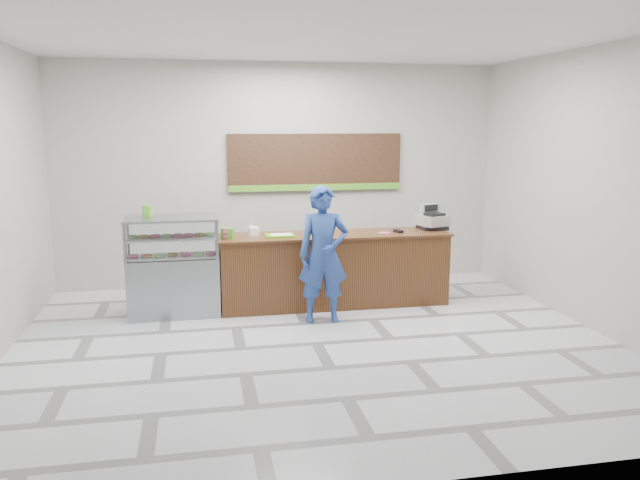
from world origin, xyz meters
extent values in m
plane|color=silver|center=(0.00, 0.00, 0.00)|extent=(7.00, 7.00, 0.00)
plane|color=#B5AFA6|center=(0.00, 3.00, 1.75)|extent=(7.00, 0.00, 7.00)
plane|color=silver|center=(0.00, 0.00, 3.50)|extent=(7.00, 7.00, 0.00)
cube|color=brown|center=(0.55, 1.55, 0.50)|extent=(3.20, 0.70, 1.00)
cube|color=brown|center=(0.55, 1.55, 1.01)|extent=(3.26, 0.76, 0.03)
cube|color=gray|center=(-1.67, 1.55, 0.40)|extent=(1.20, 0.70, 0.80)
cube|color=white|center=(-1.67, 1.55, 1.05)|extent=(1.20, 0.70, 0.50)
cube|color=gray|center=(-1.67, 1.55, 1.31)|extent=(1.22, 0.72, 0.03)
cube|color=silver|center=(-1.67, 1.55, 0.82)|extent=(1.14, 0.64, 0.02)
cube|color=silver|center=(-1.67, 1.55, 1.06)|extent=(1.14, 0.64, 0.02)
torus|color=#D14F80|center=(-2.17, 1.45, 0.85)|extent=(0.15, 0.15, 0.05)
torus|color=#AB7C31|center=(-2.00, 1.45, 0.85)|extent=(0.15, 0.15, 0.05)
torus|color=#9FDE87|center=(-1.84, 1.45, 0.85)|extent=(0.15, 0.15, 0.05)
torus|color=#AB7C31|center=(-1.67, 1.45, 0.85)|extent=(0.15, 0.15, 0.05)
torus|color=#D14F80|center=(-1.50, 1.45, 0.85)|extent=(0.15, 0.15, 0.05)
torus|color=#9FDE87|center=(-1.34, 1.45, 0.85)|extent=(0.15, 0.15, 0.05)
torus|color=#D14F80|center=(-1.17, 1.45, 0.85)|extent=(0.15, 0.15, 0.05)
torus|color=#9FDE87|center=(-2.17, 1.60, 1.09)|extent=(0.15, 0.15, 0.05)
torus|color=#AB7C31|center=(-2.03, 1.60, 1.09)|extent=(0.15, 0.15, 0.05)
torus|color=#D14F80|center=(-1.88, 1.60, 1.09)|extent=(0.15, 0.15, 0.05)
torus|color=#9FDE87|center=(-1.74, 1.60, 1.09)|extent=(0.15, 0.15, 0.05)
torus|color=#D14F80|center=(-1.60, 1.60, 1.09)|extent=(0.15, 0.15, 0.05)
torus|color=#D14F80|center=(-1.46, 1.60, 1.09)|extent=(0.15, 0.15, 0.05)
torus|color=#AB7C31|center=(-1.31, 1.60, 1.09)|extent=(0.15, 0.15, 0.05)
torus|color=#9FDE87|center=(-1.17, 1.60, 1.09)|extent=(0.15, 0.15, 0.05)
cube|color=black|center=(0.55, 2.96, 1.95)|extent=(2.80, 0.05, 0.90)
cube|color=#57A826|center=(0.55, 2.93, 1.55)|extent=(2.80, 0.02, 0.10)
cube|color=black|center=(2.05, 1.68, 1.06)|extent=(0.38, 0.38, 0.06)
cube|color=gray|center=(2.05, 1.68, 1.16)|extent=(0.49, 0.50, 0.15)
cube|color=black|center=(2.05, 1.60, 1.26)|extent=(0.31, 0.27, 0.04)
cube|color=gray|center=(2.05, 1.79, 1.31)|extent=(0.33, 0.20, 0.15)
cube|color=black|center=(2.05, 1.74, 1.33)|extent=(0.24, 0.10, 0.09)
cube|color=black|center=(1.47, 1.48, 1.05)|extent=(0.12, 0.17, 0.04)
cube|color=#5AB908|center=(-0.23, 1.51, 1.04)|extent=(0.39, 0.29, 0.02)
cube|color=white|center=(-0.21, 1.51, 1.05)|extent=(0.28, 0.20, 0.00)
cube|color=white|center=(-0.58, 1.64, 1.09)|extent=(0.15, 0.15, 0.11)
cylinder|color=silver|center=(-0.60, 1.67, 1.09)|extent=(0.09, 0.09, 0.13)
cube|color=#57A826|center=(-0.94, 1.47, 1.10)|extent=(0.19, 0.15, 0.14)
cylinder|color=#D14F80|center=(1.26, 1.49, 1.03)|extent=(0.18, 0.18, 0.00)
cylinder|color=#57A826|center=(-2.01, 1.70, 1.41)|extent=(0.10, 0.10, 0.15)
cylinder|color=#57A826|center=(-1.96, 1.67, 1.40)|extent=(0.09, 0.09, 0.14)
imported|color=navy|center=(0.25, 0.85, 0.89)|extent=(0.68, 0.47, 1.78)
camera|label=1|loc=(-1.31, -6.87, 2.54)|focal=35.00mm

